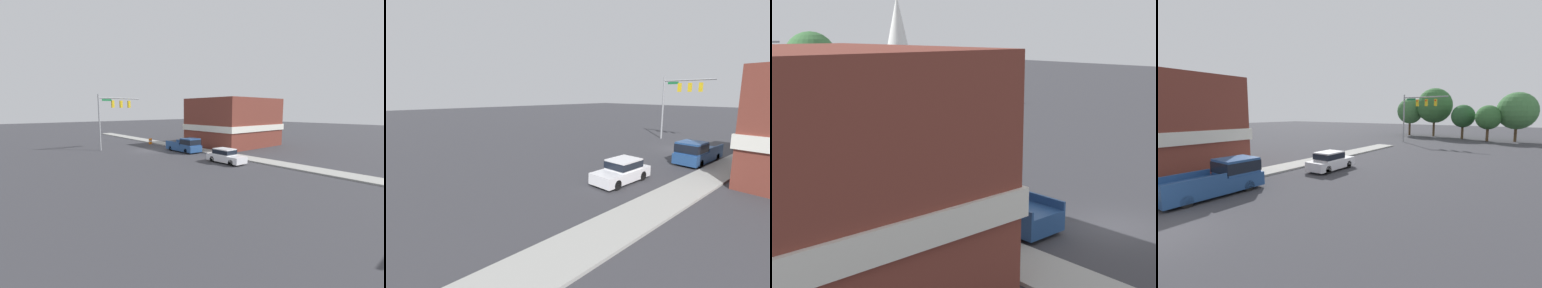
# 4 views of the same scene
# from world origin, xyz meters

# --- Properties ---
(ground_plane) EXTENTS (200.00, 200.00, 0.00)m
(ground_plane) POSITION_xyz_m (0.00, 0.00, 0.00)
(ground_plane) COLOR #38383D
(sidewalk_curb) EXTENTS (2.40, 60.00, 0.14)m
(sidewalk_curb) POSITION_xyz_m (-5.70, 0.00, 0.07)
(sidewalk_curb) COLOR #9E9E99
(sidewalk_curb) RESTS_ON ground
(near_signal_assembly) EXTENTS (6.44, 0.49, 7.99)m
(near_signal_assembly) POSITION_xyz_m (3.15, -4.78, 5.85)
(near_signal_assembly) COLOR gray
(near_signal_assembly) RESTS_ON ground
(car_lead) EXTENTS (1.76, 4.43, 1.56)m
(car_lead) POSITION_xyz_m (-1.99, 12.83, 0.81)
(car_lead) COLOR black
(car_lead) RESTS_ON ground
(pickup_truck_parked) EXTENTS (2.05, 5.63, 1.97)m
(pickup_truck_parked) POSITION_xyz_m (-3.27, 4.29, 0.96)
(pickup_truck_parked) COLOR black
(pickup_truck_parked) RESTS_ON ground
(construction_barrel) EXTENTS (0.56, 0.56, 0.95)m
(construction_barrel) POSITION_xyz_m (-3.90, -6.17, 0.48)
(construction_barrel) COLOR orange
(construction_barrel) RESTS_ON ground
(corner_brick_building) EXTENTS (12.84, 10.63, 7.57)m
(corner_brick_building) POSITION_xyz_m (-13.67, 3.79, 3.70)
(corner_brick_building) COLOR brown
(corner_brick_building) RESTS_ON ground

